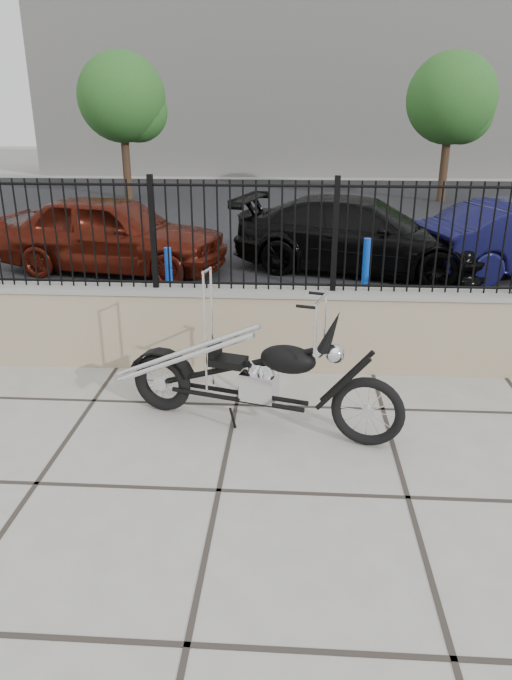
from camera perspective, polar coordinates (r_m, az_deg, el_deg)
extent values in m
plane|color=#99968E|center=(5.01, -3.52, -13.96)|extent=(90.00, 90.00, 0.00)
plane|color=black|center=(16.83, 1.73, 11.19)|extent=(30.00, 30.00, 0.00)
cube|color=gray|center=(7.02, -1.14, 1.09)|extent=(14.00, 0.36, 0.96)
cube|color=black|center=(6.72, -1.21, 9.78)|extent=(14.00, 0.08, 1.20)
cube|color=beige|center=(30.60, 2.83, 23.12)|extent=(22.00, 6.00, 8.00)
imported|color=#4C140A|center=(11.58, -13.32, 9.74)|extent=(4.43, 2.41, 1.43)
imported|color=black|center=(11.49, 9.81, 9.71)|extent=(4.99, 3.06, 1.35)
cylinder|color=#0B32A7|center=(9.38, -8.19, 5.89)|extent=(0.13, 0.13, 0.91)
cylinder|color=#0B3EAB|center=(9.64, 10.29, 6.46)|extent=(0.13, 0.13, 1.01)
cylinder|color=#382619|center=(21.36, -12.13, 16.40)|extent=(0.26, 0.26, 2.63)
sphere|color=#336F29|center=(21.31, -12.57, 21.79)|extent=(2.80, 2.80, 2.80)
cylinder|color=#382619|center=(21.15, 17.33, 15.85)|extent=(0.26, 0.26, 2.59)
sphere|color=#2D5F23|center=(21.09, 17.95, 21.21)|extent=(2.76, 2.76, 2.76)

